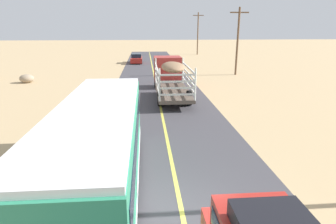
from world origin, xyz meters
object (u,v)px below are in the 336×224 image
Objects in this scene: car_far at (136,59)px; power_pole_mid at (238,39)px; bus at (99,149)px; boulder_far_horizon at (27,79)px; power_pole_far at (198,32)px; livestock_truck at (169,72)px.

car_far is 17.85m from power_pole_mid.
bus is 2.27× the size of car_far.
car_far is 19.23m from boulder_far_horizon.
power_pole_mid is 23.75m from boulder_far_horizon.
power_pole_mid is 26.10m from power_pole_far.
boulder_far_horizon is at bearing -171.90° from power_pole_mid.
bus is at bearing -116.69° from power_pole_mid.
boulder_far_horizon is (-10.71, 21.58, -1.31)m from bus.
livestock_truck is 2.20× the size of car_far.
livestock_truck is 12.78m from power_pole_mid.
livestock_truck is 21.73m from car_far.
livestock_truck is 1.16× the size of power_pole_far.
bus is 1.20× the size of power_pole_far.
livestock_truck is at bearing -80.86° from car_far.
power_pole_far reaches higher than boulder_far_horizon.
power_pole_far is at bearing 76.21° from bus.
livestock_truck is at bearing -21.35° from boulder_far_horizon.
boulder_far_horizon is at bearing -128.30° from power_pole_far.
boulder_far_horizon is (-10.95, -15.80, -0.25)m from car_far.
bus is 6.90× the size of boulder_far_horizon.
livestock_truck is 0.97× the size of bus.
power_pole_far is at bearing 75.87° from livestock_truck.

